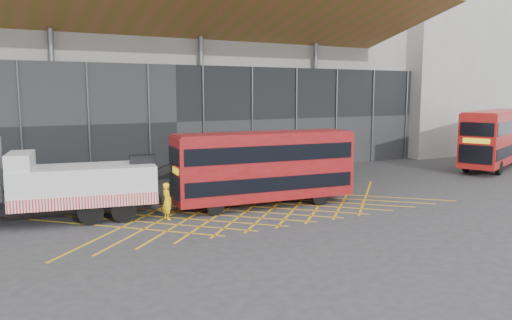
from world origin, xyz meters
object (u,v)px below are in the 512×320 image
recovery_truck (41,184)px  worker (167,201)px  bus_second (496,136)px  bus_towed (264,165)px

recovery_truck → worker: (5.33, -2.25, -0.96)m
bus_second → worker: size_ratio=6.40×
recovery_truck → worker: bearing=-12.4°
bus_second → worker: bus_second is taller
bus_second → recovery_truck: bearing=158.7°
bus_second → worker: 28.88m
bus_towed → bus_second: bearing=13.2°
bus_towed → worker: 5.68m
recovery_truck → bus_towed: recovery_truck is taller
recovery_truck → worker: size_ratio=6.48×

